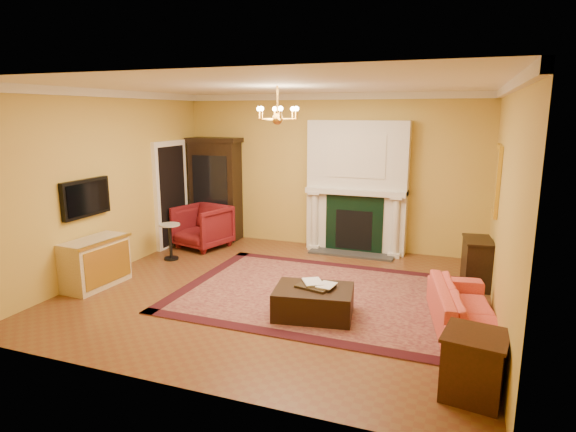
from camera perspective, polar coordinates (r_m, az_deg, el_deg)
The scene contains 26 objects.
floor at distance 7.34m, azimuth -1.16°, elevation -9.00°, with size 6.00×5.50×0.02m, color brown.
ceiling at distance 6.86m, azimuth -1.27°, elevation 15.26°, with size 6.00×5.50×0.02m, color white.
wall_back at distance 9.53m, azimuth 4.90°, elevation 5.25°, with size 6.00×0.02×3.00m, color gold.
wall_front at distance 4.54m, azimuth -14.09°, elevation -2.73°, with size 6.00×0.02×3.00m, color gold.
wall_left at distance 8.50m, azimuth -20.48°, elevation 3.69°, with size 0.02×5.50×3.00m, color gold.
wall_right at distance 6.49m, azimuth 24.37°, elevation 0.96°, with size 0.02×5.50×3.00m, color gold.
fireplace at distance 9.26m, azimuth 8.14°, elevation 3.06°, with size 1.90×0.70×2.50m.
crown_molding at distance 7.75m, azimuth 1.42°, elevation 14.38°, with size 6.00×5.50×0.12m.
doorway at distance 9.87m, azimuth -13.65°, elevation 2.52°, with size 0.08×1.05×2.10m.
tv_panel at distance 8.04m, azimuth -22.82°, elevation 1.98°, with size 0.09×0.95×0.58m.
gilt_mirror at distance 7.84m, azimuth 23.51°, elevation 3.91°, with size 0.06×0.76×1.05m.
chandelier at distance 6.85m, azimuth -1.25°, elevation 11.90°, with size 0.63×0.55×0.53m.
oriental_rug at distance 7.23m, azimuth 3.60°, elevation -9.20°, with size 4.07×3.06×0.02m, color #430E1A.
china_cabinet at distance 10.25m, azimuth -8.56°, elevation 2.93°, with size 1.02×0.46×2.04m, color black.
wingback_armchair at distance 9.68m, azimuth -10.11°, elevation -1.01°, with size 0.91×0.85×0.93m, color maroon.
pedestal_table at distance 9.02m, azimuth -13.77°, elevation -2.65°, with size 0.37×0.37×0.67m.
commode at distance 8.00m, azimuth -21.87°, elevation -5.16°, with size 0.48×1.01×0.75m, color beige.
coral_sofa at distance 6.34m, azimuth 20.43°, elevation -9.64°, with size 1.88×0.55×0.73m, color #E85749.
end_table at distance 5.03m, azimuth 21.13°, elevation -16.36°, with size 0.52×0.52×0.61m, color #37190F.
console_table at distance 7.96m, azimuth 21.44°, elevation -5.31°, with size 0.37×0.66×0.73m, color black.
leather_ottoman at distance 6.42m, azimuth 3.05°, elevation -10.13°, with size 1.01×0.73×0.38m, color black.
ottoman_tray at distance 6.40m, azimuth 3.24°, elevation -8.28°, with size 0.44×0.34×0.03m, color black.
book_a at distance 6.37m, azimuth 1.93°, elevation -6.70°, with size 0.23×0.03×0.31m, color gray.
book_b at distance 6.35m, azimuth 3.73°, elevation -6.94°, with size 0.21×0.02×0.29m, color gray.
topiary_left at distance 9.36m, azimuth 3.57°, elevation 4.93°, with size 0.16×0.16×0.43m.
topiary_right at distance 9.05m, azimuth 12.87°, elevation 4.52°, with size 0.17×0.17×0.46m.
Camera 1 is at (2.51, -6.37, 2.64)m, focal length 30.00 mm.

